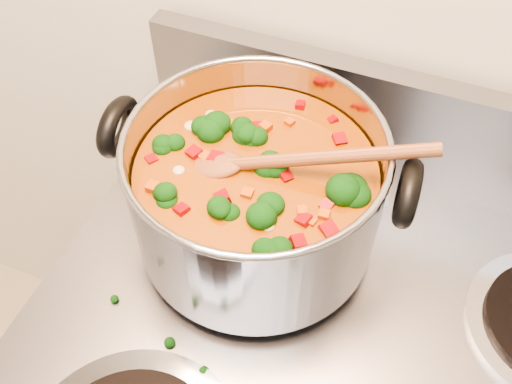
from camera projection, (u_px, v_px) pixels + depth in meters
stockpot at (256, 192)px, 0.64m from camera, size 0.34×0.28×0.17m
wooden_spoon at (269, 162)px, 0.59m from camera, size 0.26×0.09×0.08m
cooktop_crumbs at (259, 220)px, 0.72m from camera, size 0.38×0.25×0.01m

